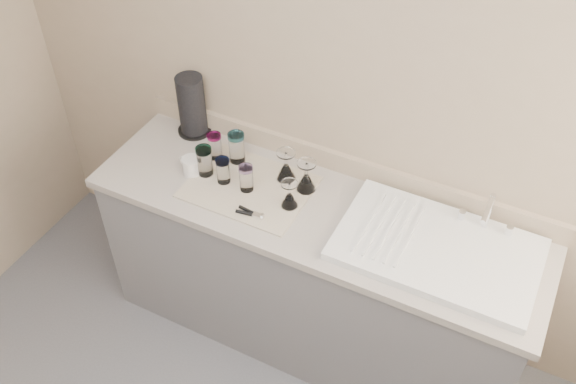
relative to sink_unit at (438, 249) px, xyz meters
The scene contains 15 objects.
room_envelope 1.47m from the sink_unit, 114.66° to the right, with size 3.54×3.50×2.52m.
counter_unit 0.72m from the sink_unit, behind, with size 2.06×0.62×0.90m.
sink_unit is the anchor object (origin of this frame).
dish_towel 0.88m from the sink_unit, behind, with size 0.55×0.42×0.01m, color beige.
tumbler_teal 1.13m from the sink_unit, behind, with size 0.07×0.07×0.13m.
tumbler_cyan 1.03m from the sink_unit, behind, with size 0.08×0.08×0.16m.
tumbler_magenta 1.11m from the sink_unit, behind, with size 0.07×0.07×0.15m.
tumbler_blue 1.00m from the sink_unit, behind, with size 0.06×0.06×0.13m.
tumbler_lavender 0.88m from the sink_unit, behind, with size 0.07×0.07×0.13m.
goblet_back_left 0.77m from the sink_unit, behind, with size 0.09×0.09×0.15m.
goblet_back_right 0.65m from the sink_unit, behind, with size 0.09×0.09×0.15m.
goblet_front_right 0.66m from the sink_unit, behind, with size 0.07×0.07×0.13m.
can_opener 0.80m from the sink_unit, 168.05° to the right, with size 0.13×0.05×0.02m.
white_mug 1.17m from the sink_unit, behind, with size 0.13×0.10×0.09m.
paper_towel_roll 1.36m from the sink_unit, behind, with size 0.17×0.17×0.31m.
Camera 1 is at (0.80, -0.63, 2.89)m, focal length 40.00 mm.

